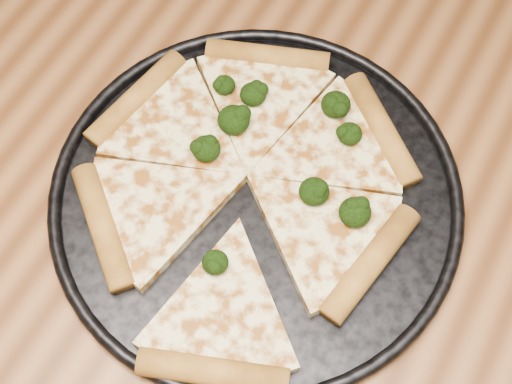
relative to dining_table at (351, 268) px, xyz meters
The scene contains 4 objects.
dining_table is the anchor object (origin of this frame).
pizza_pan 0.14m from the dining_table, 168.74° to the right, with size 0.37×0.37×0.02m.
pizza 0.15m from the dining_table, behind, with size 0.31×0.35×0.02m.
broccoli_florets 0.16m from the dining_table, 166.54° to the left, with size 0.19×0.21×0.02m.
Camera 1 is at (0.04, -0.28, 1.35)m, focal length 51.71 mm.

